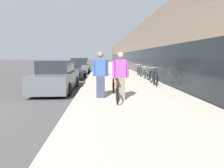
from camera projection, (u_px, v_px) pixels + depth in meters
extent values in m
cube|color=#B2AA99|center=(111.00, 69.00, 26.30)|extent=(4.71, 70.00, 0.15)
cube|color=gray|center=(152.00, 53.00, 34.29)|extent=(10.00, 70.00, 4.78)
cube|color=#1E2328|center=(123.00, 59.00, 34.18)|extent=(0.10, 63.00, 2.20)
torus|color=black|center=(113.00, 85.00, 8.71)|extent=(0.05, 0.66, 0.66)
torus|color=black|center=(117.00, 95.00, 6.58)|extent=(0.05, 0.66, 0.66)
cylinder|color=red|center=(115.00, 84.00, 7.62)|extent=(0.04, 1.83, 0.04)
cylinder|color=red|center=(116.00, 88.00, 7.20)|extent=(0.04, 1.09, 0.31)
cylinder|color=red|center=(117.00, 83.00, 6.91)|extent=(0.03, 0.03, 0.27)
cube|color=black|center=(117.00, 79.00, 6.90)|extent=(0.11, 0.22, 0.05)
cylinder|color=red|center=(114.00, 78.00, 8.49)|extent=(0.03, 0.03, 0.29)
cylinder|color=silver|center=(114.00, 75.00, 8.47)|extent=(0.52, 0.03, 0.03)
cube|color=#756B5B|center=(120.00, 89.00, 7.26)|extent=(0.32, 0.23, 0.83)
cube|color=#933D93|center=(121.00, 68.00, 7.16)|extent=(0.39, 0.23, 0.64)
cylinder|color=#933D93|center=(114.00, 69.00, 7.15)|extent=(0.10, 0.10, 0.60)
cylinder|color=#933D93|center=(127.00, 69.00, 7.17)|extent=(0.10, 0.10, 0.60)
sphere|color=tan|center=(121.00, 55.00, 7.09)|extent=(0.23, 0.23, 0.23)
cube|color=#33384C|center=(101.00, 87.00, 7.68)|extent=(0.32, 0.23, 0.85)
cube|color=#33518E|center=(100.00, 67.00, 7.58)|extent=(0.40, 0.23, 0.65)
cylinder|color=#33518E|center=(94.00, 68.00, 7.57)|extent=(0.10, 0.10, 0.61)
cylinder|color=#33518E|center=(107.00, 68.00, 7.60)|extent=(0.10, 0.10, 0.61)
sphere|color=#936B51|center=(100.00, 55.00, 7.51)|extent=(0.23, 0.23, 0.23)
cylinder|color=black|center=(157.00, 79.00, 10.37)|extent=(0.05, 0.05, 0.82)
cylinder|color=black|center=(154.00, 78.00, 10.91)|extent=(0.05, 0.05, 0.82)
cylinder|color=black|center=(156.00, 71.00, 10.58)|extent=(0.05, 0.55, 0.05)
torus|color=black|center=(152.00, 77.00, 12.07)|extent=(0.06, 0.73, 0.73)
torus|color=black|center=(156.00, 78.00, 11.08)|extent=(0.06, 0.73, 0.73)
cylinder|color=#2D56A8|center=(154.00, 74.00, 11.54)|extent=(0.04, 0.84, 0.04)
cylinder|color=#2D56A8|center=(155.00, 76.00, 11.36)|extent=(0.04, 0.52, 0.33)
cylinder|color=#2D56A8|center=(155.00, 72.00, 11.21)|extent=(0.03, 0.03, 0.30)
cube|color=black|center=(155.00, 69.00, 11.19)|extent=(0.11, 0.22, 0.05)
cylinder|color=#2D56A8|center=(152.00, 70.00, 11.93)|extent=(0.03, 0.03, 0.32)
cylinder|color=silver|center=(152.00, 68.00, 11.91)|extent=(0.52, 0.03, 0.03)
torus|color=black|center=(145.00, 74.00, 14.38)|extent=(0.06, 0.68, 0.68)
torus|color=black|center=(148.00, 75.00, 13.30)|extent=(0.06, 0.68, 0.68)
cylinder|color=#B7BCC1|center=(147.00, 72.00, 13.81)|extent=(0.04, 0.93, 0.04)
cylinder|color=#B7BCC1|center=(147.00, 73.00, 13.61)|extent=(0.04, 0.56, 0.31)
cylinder|color=#B7BCC1|center=(148.00, 70.00, 13.45)|extent=(0.03, 0.03, 0.28)
cube|color=black|center=(148.00, 68.00, 13.43)|extent=(0.11, 0.22, 0.05)
cylinder|color=#B7BCC1|center=(145.00, 69.00, 14.24)|extent=(0.03, 0.03, 0.29)
cylinder|color=silver|center=(145.00, 67.00, 14.22)|extent=(0.52, 0.03, 0.03)
torus|color=black|center=(138.00, 71.00, 16.81)|extent=(0.06, 0.72, 0.72)
torus|color=black|center=(141.00, 72.00, 15.76)|extent=(0.06, 0.72, 0.72)
cylinder|color=#2D56A8|center=(140.00, 69.00, 16.26)|extent=(0.04, 0.90, 0.04)
cylinder|color=#2D56A8|center=(140.00, 70.00, 16.06)|extent=(0.04, 0.54, 0.33)
cylinder|color=#2D56A8|center=(140.00, 67.00, 15.90)|extent=(0.03, 0.03, 0.30)
cube|color=black|center=(140.00, 65.00, 15.88)|extent=(0.11, 0.22, 0.05)
cylinder|color=#2D56A8|center=(139.00, 67.00, 16.67)|extent=(0.03, 0.03, 0.31)
cylinder|color=silver|center=(139.00, 65.00, 16.65)|extent=(0.52, 0.03, 0.03)
cube|color=#4C5156|center=(57.00, 80.00, 10.09)|extent=(1.69, 4.59, 0.79)
cube|color=#1E2328|center=(57.00, 66.00, 10.00)|extent=(1.45, 2.29, 0.59)
cylinder|color=black|center=(49.00, 82.00, 11.45)|extent=(0.22, 0.60, 0.60)
cylinder|color=black|center=(76.00, 81.00, 11.53)|extent=(0.22, 0.60, 0.60)
cylinder|color=black|center=(32.00, 89.00, 8.72)|extent=(0.22, 0.60, 0.60)
cylinder|color=black|center=(68.00, 89.00, 8.81)|extent=(0.22, 0.60, 0.60)
ellipsoid|color=black|center=(73.00, 73.00, 15.45)|extent=(1.72, 4.13, 0.72)
cube|color=#1E2328|center=(74.00, 66.00, 15.89)|extent=(1.20, 0.04, 0.26)
cylinder|color=black|center=(65.00, 74.00, 16.62)|extent=(0.22, 0.60, 0.60)
cylinder|color=black|center=(85.00, 74.00, 16.70)|extent=(0.22, 0.60, 0.60)
cylinder|color=black|center=(59.00, 77.00, 14.25)|extent=(0.22, 0.60, 0.60)
cylinder|color=black|center=(82.00, 77.00, 14.33)|extent=(0.22, 0.60, 0.60)
cube|color=#4C5156|center=(80.00, 68.00, 21.35)|extent=(1.90, 4.56, 0.74)
cube|color=#1E2328|center=(80.00, 61.00, 21.26)|extent=(1.63, 2.28, 0.69)
cylinder|color=black|center=(73.00, 69.00, 22.69)|extent=(0.22, 0.60, 0.60)
cylinder|color=black|center=(89.00, 69.00, 22.78)|extent=(0.22, 0.60, 0.60)
cylinder|color=black|center=(70.00, 71.00, 19.98)|extent=(0.22, 0.60, 0.60)
cylinder|color=black|center=(87.00, 71.00, 20.08)|extent=(0.22, 0.60, 0.60)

